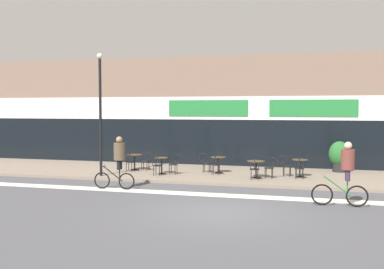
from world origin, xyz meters
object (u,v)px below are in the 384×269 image
at_px(cafe_chair_1_near, 157,164).
at_px(cafe_chair_2_near, 215,163).
at_px(cafe_chair_3_near, 255,168).
at_px(cafe_chair_1_side, 175,163).
at_px(cyclist_1, 345,170).
at_px(cafe_chair_0_side, 147,160).
at_px(cafe_chair_4_side, 285,164).
at_px(bistro_table_1, 162,162).
at_px(bistro_table_3, 256,166).
at_px(cafe_chair_0_near, 129,161).
at_px(cafe_chair_3_side, 271,166).
at_px(cafe_chair_2_side, 205,161).
at_px(bistro_table_4, 300,164).
at_px(lamp_post, 100,106).
at_px(planter_pot, 339,155).
at_px(cafe_chair_4_near, 299,167).
at_px(bistro_table_0, 135,159).
at_px(bistro_table_2, 218,161).
at_px(cyclist_0, 118,158).

distance_m(cafe_chair_1_near, cafe_chair_2_near, 2.63).
bearing_deg(cafe_chair_3_near, cafe_chair_1_side, 71.24).
bearing_deg(cafe_chair_1_side, cafe_chair_3_near, 170.75).
xyz_separation_m(cafe_chair_1_side, cyclist_1, (7.04, -4.51, 0.53)).
height_order(cafe_chair_0_side, cafe_chair_4_side, same).
bearing_deg(bistro_table_1, cafe_chair_4_side, 7.39).
bearing_deg(cyclist_1, cafe_chair_4_side, -68.06).
height_order(bistro_table_3, cyclist_1, cyclist_1).
bearing_deg(cafe_chair_0_near, bistro_table_1, -97.33).
xyz_separation_m(bistro_table_3, cafe_chair_3_side, (0.63, -0.00, -0.00)).
bearing_deg(bistro_table_3, cafe_chair_1_side, 179.06).
bearing_deg(cafe_chair_2_side, cafe_chair_4_side, -6.21).
bearing_deg(cafe_chair_1_side, cafe_chair_4_side, -170.42).
distance_m(bistro_table_4, cafe_chair_2_side, 4.33).
bearing_deg(cyclist_1, cafe_chair_0_near, -27.54).
height_order(cafe_chair_0_near, lamp_post, lamp_post).
bearing_deg(cafe_chair_4_side, cafe_chair_2_near, -169.23).
bearing_deg(planter_pot, cafe_chair_4_near, -123.67).
bearing_deg(cafe_chair_4_side, cafe_chair_2_side, 179.98).
bearing_deg(cafe_chair_0_side, bistro_table_0, 0.22).
xyz_separation_m(bistro_table_2, planter_pot, (5.45, 1.75, 0.25)).
height_order(cafe_chair_2_near, cafe_chair_3_side, same).
xyz_separation_m(bistro_table_0, cafe_chair_1_side, (2.32, -0.89, -0.02)).
relative_size(cafe_chair_2_near, cafe_chair_2_side, 1.00).
relative_size(cafe_chair_2_side, cafe_chair_4_side, 1.00).
xyz_separation_m(bistro_table_0, cyclist_0, (1.17, -4.48, 0.53)).
relative_size(bistro_table_0, bistro_table_3, 0.99).
bearing_deg(bistro_table_3, cafe_chair_2_near, 167.77).
height_order(bistro_table_4, cafe_chair_2_near, cafe_chair_2_near).
bearing_deg(cafe_chair_3_side, bistro_table_2, -18.84).
distance_m(cafe_chair_1_side, cafe_chair_2_near, 1.85).
xyz_separation_m(cafe_chair_2_near, cyclist_1, (5.23, -4.85, 0.53)).
relative_size(bistro_table_1, bistro_table_2, 1.01).
distance_m(cafe_chair_1_near, planter_pot, 8.58).
distance_m(cafe_chair_4_side, lamp_post, 8.55).
bearing_deg(lamp_post, bistro_table_2, 25.43).
height_order(bistro_table_4, cafe_chair_1_side, cafe_chair_1_side).
bearing_deg(planter_pot, bistro_table_4, -131.07).
height_order(cafe_chair_1_near, cafe_chair_1_side, same).
bearing_deg(bistro_table_4, cafe_chair_3_side, -146.85).
bearing_deg(cafe_chair_4_side, cyclist_0, -140.54).
relative_size(cafe_chair_0_near, cafe_chair_3_near, 1.00).
height_order(bistro_table_2, cafe_chair_3_near, cafe_chair_3_near).
distance_m(cafe_chair_0_near, cyclist_1, 10.52).
height_order(bistro_table_2, lamp_post, lamp_post).
bearing_deg(cafe_chair_4_near, cafe_chair_4_side, 47.11).
distance_m(cafe_chair_2_side, planter_pot, 6.33).
distance_m(cafe_chair_1_side, cafe_chair_4_near, 5.50).
xyz_separation_m(cafe_chair_0_side, cyclist_1, (8.74, -5.39, 0.53)).
bearing_deg(cafe_chair_0_side, bistro_table_3, 170.29).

